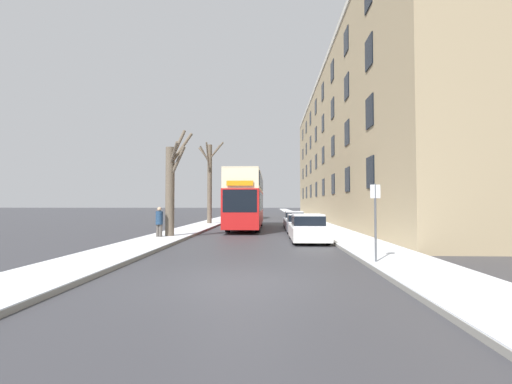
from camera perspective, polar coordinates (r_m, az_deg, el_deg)
name	(u,v)px	position (r m, az deg, el deg)	size (l,w,h in m)	color
ground_plane	(239,282)	(9.16, -2.91, -14.72)	(320.00, 320.00, 0.00)	#38383D
sidewalk_left	(238,214)	(62.22, -3.10, -3.75)	(2.61, 130.00, 0.16)	gray
sidewalk_right	(295,215)	(62.08, 6.55, -3.75)	(2.61, 130.00, 0.16)	gray
terrace_facade_right	(358,147)	(41.74, 16.71, 7.26)	(9.10, 52.72, 17.30)	tan
bare_tree_left_0	(171,186)	(20.60, -13.94, 1.01)	(1.27, 2.91, 6.52)	brown
bare_tree_left_1	(210,180)	(33.16, -7.75, 1.97)	(2.79, 2.62, 7.89)	brown
double_decker_bus	(246,198)	(27.57, -1.64, -0.93)	(2.48, 11.51, 4.44)	red
parked_car_0	(308,229)	(18.59, 8.67, -6.10)	(1.87, 4.52, 1.46)	silver
parked_car_1	(299,224)	(24.22, 7.22, -5.31)	(1.83, 3.98, 1.28)	slate
parked_car_2	(294,220)	(29.42, 6.38, -4.65)	(1.72, 4.22, 1.38)	#9EA3AD
oncoming_van	(254,209)	(48.03, -0.27, -2.93)	(1.95, 5.37, 2.24)	white
pedestrian_left_sidewalk	(159,222)	(20.13, -15.82, -4.78)	(0.40, 0.40, 1.83)	#4C4742
street_sign_post	(375,219)	(11.71, 19.28, -4.28)	(0.32, 0.07, 2.67)	#4C4F54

